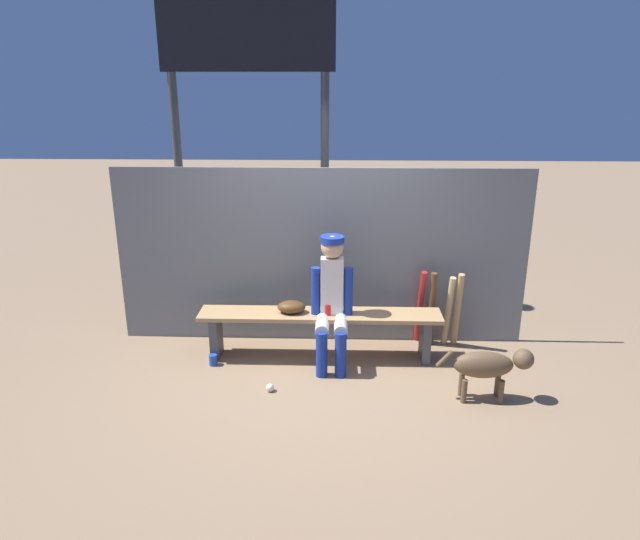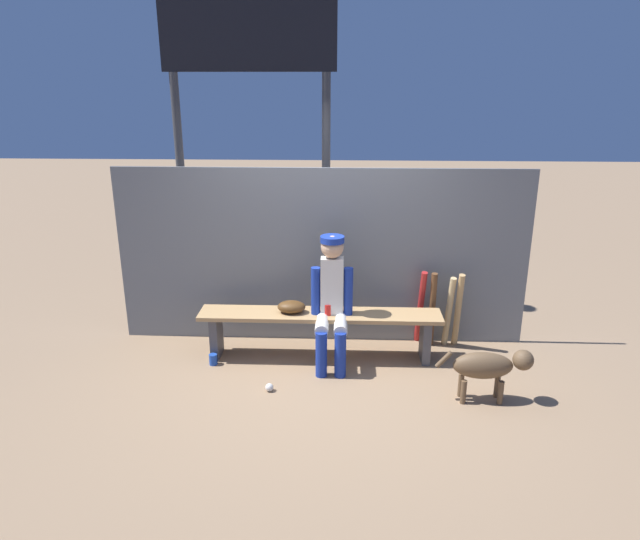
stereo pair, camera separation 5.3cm
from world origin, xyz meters
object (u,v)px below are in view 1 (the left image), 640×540
(dugout_bench, at_px, (320,323))
(scoreboard, at_px, (253,77))
(bat_wood_dark, at_px, (432,310))
(baseball, at_px, (270,388))
(baseball_glove, at_px, (291,307))
(cup_on_ground, at_px, (213,360))
(player_seated, at_px, (332,297))
(cup_on_bench, at_px, (328,309))
(dog, at_px, (490,365))
(bat_wood_tan, at_px, (457,310))
(bat_wood_natural, at_px, (448,311))
(bat_aluminum_red, at_px, (420,307))

(dugout_bench, xyz_separation_m, scoreboard, (-0.81, 1.55, 2.34))
(dugout_bench, relative_size, bat_wood_dark, 2.90)
(bat_wood_dark, bearing_deg, baseball, -148.07)
(baseball_glove, relative_size, bat_wood_dark, 0.34)
(bat_wood_dark, height_order, cup_on_ground, bat_wood_dark)
(bat_wood_dark, xyz_separation_m, baseball, (-1.59, -0.99, -0.38))
(player_seated, xyz_separation_m, cup_on_ground, (-1.17, -0.09, -0.64))
(cup_on_ground, height_order, cup_on_bench, cup_on_bench)
(baseball, height_order, cup_on_ground, cup_on_ground)
(bat_wood_dark, xyz_separation_m, dog, (0.34, -1.07, -0.08))
(baseball_glove, xyz_separation_m, cup_on_ground, (-0.77, -0.20, -0.50))
(bat_wood_dark, height_order, bat_wood_tan, bat_wood_tan)
(baseball_glove, distance_m, scoreboard, 2.72)
(dugout_bench, bearing_deg, bat_wood_dark, 14.86)
(scoreboard, bearing_deg, baseball_glove, -71.37)
(dog, bearing_deg, cup_on_ground, 167.62)
(bat_wood_natural, height_order, baseball, bat_wood_natural)
(scoreboard, bearing_deg, baseball, -80.51)
(dugout_bench, distance_m, player_seated, 0.36)
(bat_aluminum_red, bearing_deg, dugout_bench, -160.35)
(bat_wood_tan, relative_size, cup_on_ground, 7.70)
(player_seated, relative_size, bat_aluminum_red, 1.52)
(dugout_bench, xyz_separation_m, cup_on_ground, (-1.06, -0.20, -0.33))
(player_seated, height_order, baseball_glove, player_seated)
(bat_aluminum_red, xyz_separation_m, bat_wood_dark, (0.11, -0.07, -0.00))
(cup_on_bench, height_order, dog, cup_on_bench)
(bat_aluminum_red, distance_m, bat_wood_tan, 0.39)
(cup_on_ground, bearing_deg, dog, -12.38)
(cup_on_bench, relative_size, dog, 0.13)
(bat_wood_natural, xyz_separation_m, scoreboard, (-2.14, 1.24, 2.32))
(bat_aluminum_red, bearing_deg, dog, -67.92)
(dugout_bench, relative_size, baseball_glove, 8.62)
(bat_aluminum_red, bearing_deg, player_seated, -152.52)
(bat_wood_dark, relative_size, bat_wood_natural, 1.04)
(bat_wood_dark, bearing_deg, cup_on_bench, -162.23)
(bat_wood_dark, relative_size, scoreboard, 0.22)
(dugout_bench, distance_m, bat_wood_tan, 1.45)
(cup_on_ground, relative_size, scoreboard, 0.03)
(player_seated, bearing_deg, dugout_bench, 137.20)
(dugout_bench, height_order, cup_on_ground, dugout_bench)
(bat_wood_tan, distance_m, baseball, 2.13)
(dugout_bench, height_order, baseball_glove, baseball_glove)
(player_seated, bearing_deg, bat_wood_natural, 18.93)
(cup_on_bench, bearing_deg, bat_wood_tan, 13.71)
(bat_wood_natural, bearing_deg, bat_wood_dark, 179.64)
(bat_wood_dark, distance_m, baseball, 1.92)
(bat_wood_natural, distance_m, cup_on_ground, 2.46)
(player_seated, relative_size, bat_wood_natural, 1.61)
(bat_wood_dark, bearing_deg, dog, -72.09)
(bat_aluminum_red, height_order, bat_wood_dark, bat_aluminum_red)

